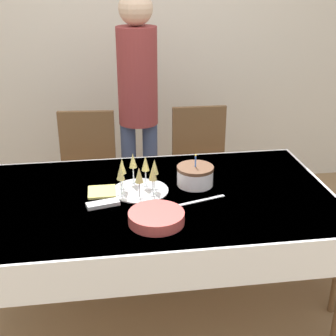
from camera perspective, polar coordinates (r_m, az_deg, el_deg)
The scene contains 12 objects.
ground_plane at distance 2.95m, azimuth -0.95°, elevation -16.52°, with size 12.00×12.00×0.00m, color #93704C.
wall_back at distance 4.05m, azimuth -4.37°, elevation 15.64°, with size 8.00×0.05×2.70m.
dining_table at distance 2.58m, azimuth -1.05°, elevation -5.28°, with size 1.89×1.12×0.76m.
dining_chair_far_left at distance 3.42m, azimuth -9.76°, elevation -0.63°, with size 0.46×0.46×0.95m.
dining_chair_far_right at distance 3.48m, azimuth 4.02°, elevation 0.15°, with size 0.43×0.43×0.95m.
birthday_cake at distance 2.63m, azimuth 3.32°, elevation -0.93°, with size 0.21×0.21×0.19m.
champagne_tray at distance 2.54m, azimuth -3.57°, elevation -0.99°, with size 0.31×0.31×0.18m.
plate_stack_main at distance 2.26m, azimuth -1.43°, elevation -6.06°, with size 0.27×0.27×0.06m.
cake_knife at distance 2.47m, azimuth 3.85°, elevation -4.02°, with size 0.29×0.10×0.00m.
fork_pile at distance 2.44m, azimuth -7.93°, elevation -4.36°, with size 0.18×0.10×0.02m.
napkin_pile at distance 2.58m, azimuth -8.06°, elevation -2.89°, with size 0.15×0.15×0.01m.
person_standing at distance 3.34m, azimuth -3.69°, elevation 9.08°, with size 0.28×0.28×1.76m.
Camera 1 is at (-0.28, -2.25, 1.89)m, focal length 50.00 mm.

